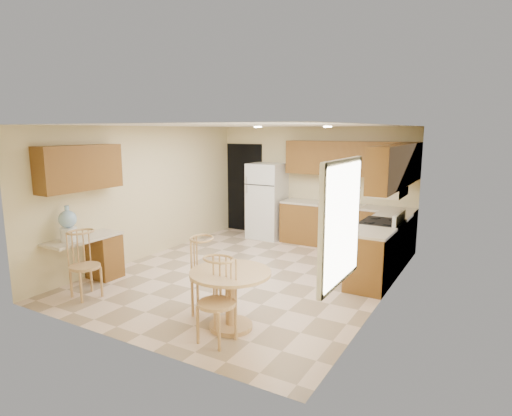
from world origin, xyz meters
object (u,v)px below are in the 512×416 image
Objects in this scene: chair_desk at (79,260)px; dining_table at (231,291)px; refrigerator at (267,201)px; water_crock at (68,225)px; chair_table_a at (202,270)px; chair_table_b at (212,295)px; stove at (381,247)px.

dining_table is at bearing 109.29° from chair_desk.
refrigerator reaches higher than water_crock.
chair_desk is (-2.40, -0.31, 0.11)m from dining_table.
chair_table_a is at bearing 6.72° from water_crock.
chair_table_b is 1.81× the size of water_crock.
water_crock is at bearing -101.37° from chair_desk.
chair_table_b is (0.05, -0.46, 0.12)m from dining_table.
refrigerator is at bearing 171.37° from chair_table_a.
dining_table is at bearing 2.39° from water_crock.
chair_desk is at bearing -23.24° from water_crock.
dining_table is 1.01× the size of chair_table_b.
refrigerator is at bearing -175.65° from chair_desk.
water_crock is at bearing -141.42° from stove.
dining_table is at bearing 48.90° from chair_table_a.
chair_table_a is 1.88× the size of water_crock.
water_crock is (-0.45, 0.19, 0.42)m from chair_desk.
refrigerator is 1.70× the size of dining_table.
chair_table_b is (0.60, -0.62, -0.02)m from chair_table_a.
refrigerator reaches higher than chair_table_b.
water_crock is (-1.05, -4.35, 0.17)m from refrigerator.
chair_table_b is at bearing -83.84° from dining_table.
water_crock is (-2.30, -0.27, 0.39)m from chair_table_a.
chair_table_b is 1.01× the size of chair_desk.
dining_table is 1.83× the size of water_crock.
stove is at bearing 70.33° from dining_table.
water_crock is (-3.92, -3.13, 0.55)m from stove.
water_crock is at bearing -177.61° from dining_table.
stove is at bearing 124.72° from chair_table_a.
water_crock reaches higher than dining_table.
dining_table is 0.98× the size of chair_table_a.
chair_table_b is 2.45m from chair_desk.
dining_table is 2.90m from water_crock.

